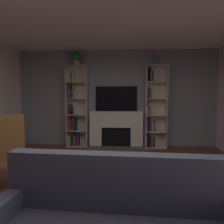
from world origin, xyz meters
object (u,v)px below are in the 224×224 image
at_px(bookshelf_left, 75,109).
at_px(potted_plant, 76,58).
at_px(bookshelf_right, 153,110).
at_px(fireplace, 116,128).
at_px(armchair, 1,154).
at_px(tv, 116,99).
at_px(vase_with_flowers, 157,60).

height_order(bookshelf_left, potted_plant, potted_plant).
bearing_deg(bookshelf_left, bookshelf_right, 0.02).
xyz_separation_m(bookshelf_left, potted_plant, (0.07, -0.03, 1.43)).
height_order(fireplace, bookshelf_right, bookshelf_right).
height_order(bookshelf_left, bookshelf_right, same).
distance_m(fireplace, bookshelf_right, 1.16).
bearing_deg(armchair, tv, 60.95).
bearing_deg(bookshelf_left, potted_plant, -26.69).
relative_size(fireplace, vase_with_flowers, 3.90).
height_order(fireplace, potted_plant, potted_plant).
xyz_separation_m(fireplace, vase_with_flowers, (1.10, -0.04, 1.87)).
bearing_deg(tv, fireplace, -90.00).
xyz_separation_m(potted_plant, armchair, (-0.52, -2.79, -1.91)).
distance_m(fireplace, potted_plant, 2.25).
height_order(fireplace, vase_with_flowers, vase_with_flowers).
distance_m(fireplace, bookshelf_left, 1.28).
bearing_deg(bookshelf_left, armchair, -99.03).
height_order(tv, armchair, tv).
distance_m(potted_plant, vase_with_flowers, 2.20).
bearing_deg(tv, vase_with_flowers, -6.24).
distance_m(bookshelf_left, vase_with_flowers, 2.64).
distance_m(tv, potted_plant, 1.58).
height_order(bookshelf_left, vase_with_flowers, vase_with_flowers).
bearing_deg(armchair, bookshelf_left, 80.97).
distance_m(fireplace, vase_with_flowers, 2.17).
relative_size(fireplace, bookshelf_left, 0.70).
distance_m(potted_plant, armchair, 3.42).
distance_m(fireplace, tv, 0.83).
height_order(bookshelf_right, armchair, bookshelf_right).
height_order(vase_with_flowers, armchair, vase_with_flowers).
bearing_deg(vase_with_flowers, fireplace, 178.10).
xyz_separation_m(tv, potted_plant, (-1.10, -0.12, 1.13)).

